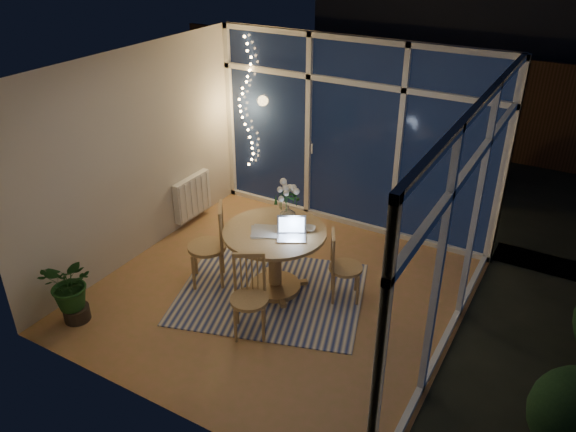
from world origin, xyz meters
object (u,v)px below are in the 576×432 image
at_px(laptop, 291,229).
at_px(chair_left, 207,245).
at_px(chair_right, 346,266).
at_px(chair_front, 249,298).
at_px(potted_plant, 72,291).
at_px(flower_vase, 288,212).
at_px(dining_table, 275,261).

bearing_deg(laptop, chair_left, 162.27).
bearing_deg(chair_left, chair_right, 74.10).
distance_m(chair_front, potted_plant, 1.91).
bearing_deg(laptop, chair_front, -124.67).
xyz_separation_m(chair_right, chair_front, (-0.60, -1.05, 0.02)).
distance_m(chair_right, flower_vase, 0.90).
xyz_separation_m(chair_left, potted_plant, (-0.81, -1.29, -0.13)).
distance_m(chair_front, laptop, 0.88).
relative_size(laptop, potted_plant, 0.42).
height_order(chair_front, laptop, laptop).
relative_size(dining_table, flower_vase, 5.56).
relative_size(chair_front, potted_plant, 1.19).
xyz_separation_m(dining_table, potted_plant, (-1.58, -1.55, -0.02)).
relative_size(chair_left, laptop, 3.24).
relative_size(chair_right, potted_plant, 1.13).
bearing_deg(chair_front, chair_right, 29.64).
relative_size(chair_left, chair_right, 1.19).
height_order(chair_right, potted_plant, chair_right).
height_order(laptop, potted_plant, laptop).
distance_m(chair_front, flower_vase, 1.18).
xyz_separation_m(dining_table, chair_right, (0.77, 0.26, 0.03)).
height_order(chair_right, flower_vase, flower_vase).
height_order(dining_table, chair_left, chair_left).
height_order(chair_front, potted_plant, chair_front).
height_order(chair_left, laptop, laptop).
distance_m(chair_left, chair_front, 1.09).
distance_m(dining_table, chair_left, 0.82).
height_order(dining_table, potted_plant, dining_table).
bearing_deg(dining_table, chair_front, -77.76).
bearing_deg(potted_plant, dining_table, 44.40).
relative_size(dining_table, chair_right, 1.35).
distance_m(dining_table, laptop, 0.57).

